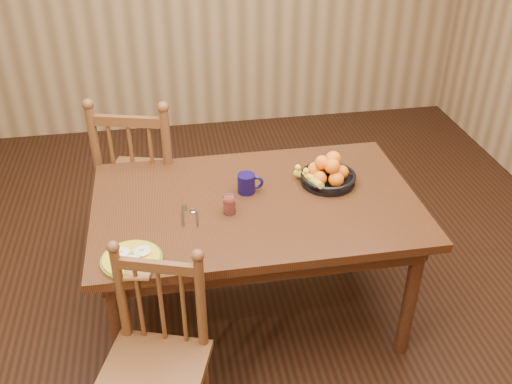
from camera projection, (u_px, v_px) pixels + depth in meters
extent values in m
cube|color=black|center=(256.00, 312.00, 3.22)|extent=(4.50, 5.00, 0.01)
cube|color=black|center=(256.00, 204.00, 2.83)|extent=(1.60, 1.00, 0.04)
cube|color=black|center=(243.00, 174.00, 3.22)|extent=(1.40, 0.04, 0.10)
cube|color=black|center=(272.00, 270.00, 2.52)|extent=(1.40, 0.04, 0.10)
cube|color=black|center=(392.00, 203.00, 2.97)|extent=(0.04, 0.84, 0.10)
cube|color=black|center=(110.00, 231.00, 2.77)|extent=(0.04, 0.84, 0.10)
cylinder|color=black|center=(120.00, 335.00, 2.60)|extent=(0.07, 0.07, 0.70)
cylinder|color=black|center=(410.00, 299.00, 2.80)|extent=(0.07, 0.07, 0.70)
cylinder|color=black|center=(124.00, 232.00, 3.26)|extent=(0.07, 0.07, 0.70)
cylinder|color=black|center=(358.00, 209.00, 3.47)|extent=(0.07, 0.07, 0.70)
cube|color=#4E2E17|center=(147.00, 180.00, 3.46)|extent=(0.60, 0.58, 0.04)
cylinder|color=#4E2E17|center=(188.00, 201.00, 3.75)|extent=(0.04, 0.04, 0.48)
cylinder|color=#4E2E17|center=(129.00, 197.00, 3.78)|extent=(0.04, 0.04, 0.48)
cylinder|color=#4E2E17|center=(176.00, 235.00, 3.43)|extent=(0.04, 0.04, 0.48)
cylinder|color=#4E2E17|center=(111.00, 231.00, 3.46)|extent=(0.04, 0.04, 0.48)
cylinder|color=#4E2E17|center=(168.00, 156.00, 3.11)|extent=(0.05, 0.05, 0.58)
cylinder|color=#4E2E17|center=(96.00, 153.00, 3.15)|extent=(0.05, 0.05, 0.58)
cylinder|color=#4E2E17|center=(133.00, 163.00, 3.16)|extent=(0.02, 0.02, 0.45)
cube|color=#4E2E17|center=(127.00, 121.00, 3.02)|extent=(0.40, 0.14, 0.06)
cube|color=#4E2E17|center=(153.00, 373.00, 2.32)|extent=(0.52, 0.51, 0.04)
cylinder|color=#4E2E17|center=(133.00, 374.00, 2.60)|extent=(0.03, 0.03, 0.41)
cylinder|color=#4E2E17|center=(205.00, 383.00, 2.55)|extent=(0.03, 0.03, 0.41)
cylinder|color=#4E2E17|center=(121.00, 294.00, 2.36)|extent=(0.04, 0.04, 0.49)
cylinder|color=#4E2E17|center=(201.00, 303.00, 2.32)|extent=(0.04, 0.04, 0.49)
cylinder|color=#4E2E17|center=(162.00, 307.00, 2.37)|extent=(0.02, 0.02, 0.38)
cube|color=#4E2E17|center=(157.00, 266.00, 2.25)|extent=(0.33, 0.14, 0.05)
cylinder|color=#59601E|center=(132.00, 260.00, 2.42)|extent=(0.26, 0.26, 0.01)
cylinder|color=gold|center=(131.00, 258.00, 2.42)|extent=(0.24, 0.24, 0.01)
ellipsoid|color=silver|center=(121.00, 252.00, 2.43)|extent=(0.08, 0.08, 0.01)
cube|color=#F2E08C|center=(120.00, 250.00, 2.43)|extent=(0.02, 0.02, 0.01)
ellipsoid|color=silver|center=(142.00, 251.00, 2.44)|extent=(0.08, 0.08, 0.01)
cube|color=#F2E08C|center=(142.00, 249.00, 2.44)|extent=(0.02, 0.02, 0.01)
ellipsoid|color=silver|center=(131.00, 261.00, 2.39)|extent=(0.08, 0.08, 0.01)
cube|color=#F2E08C|center=(131.00, 259.00, 2.38)|extent=(0.02, 0.02, 0.01)
cube|color=brown|center=(138.00, 271.00, 2.33)|extent=(0.12, 0.12, 0.01)
cube|color=silver|center=(183.00, 218.00, 2.69)|extent=(0.02, 0.15, 0.00)
cube|color=silver|center=(184.00, 208.00, 2.76)|extent=(0.03, 0.05, 0.00)
cube|color=silver|center=(197.00, 219.00, 2.68)|extent=(0.01, 0.12, 0.00)
ellipsoid|color=silver|center=(193.00, 211.00, 2.74)|extent=(0.03, 0.04, 0.01)
cylinder|color=#0F0935|center=(246.00, 183.00, 2.86)|extent=(0.09, 0.09, 0.10)
torus|color=#0F0935|center=(256.00, 182.00, 2.87)|extent=(0.07, 0.03, 0.07)
cylinder|color=black|center=(246.00, 176.00, 2.84)|extent=(0.08, 0.08, 0.00)
cylinder|color=silver|center=(229.00, 205.00, 2.71)|extent=(0.06, 0.06, 0.09)
cylinder|color=maroon|center=(229.00, 206.00, 2.71)|extent=(0.05, 0.05, 0.07)
cylinder|color=black|center=(328.00, 181.00, 2.95)|extent=(0.28, 0.28, 0.02)
torus|color=black|center=(328.00, 175.00, 2.94)|extent=(0.29, 0.29, 0.02)
cylinder|color=black|center=(328.00, 182.00, 2.96)|extent=(0.10, 0.10, 0.01)
sphere|color=orange|center=(341.00, 172.00, 2.94)|extent=(0.07, 0.07, 0.07)
sphere|color=orange|center=(329.00, 166.00, 2.99)|extent=(0.08, 0.08, 0.08)
sphere|color=orange|center=(316.00, 170.00, 2.95)|extent=(0.08, 0.08, 0.08)
sphere|color=orange|center=(320.00, 178.00, 2.89)|extent=(0.07, 0.07, 0.07)
sphere|color=orange|center=(336.00, 179.00, 2.88)|extent=(0.08, 0.08, 0.08)
sphere|color=orange|center=(333.00, 159.00, 2.92)|extent=(0.08, 0.08, 0.08)
sphere|color=orange|center=(322.00, 163.00, 2.90)|extent=(0.07, 0.07, 0.07)
sphere|color=orange|center=(332.00, 166.00, 2.86)|extent=(0.08, 0.08, 0.08)
cylinder|color=yellow|center=(313.00, 181.00, 2.89)|extent=(0.10, 0.17, 0.07)
cylinder|color=yellow|center=(307.00, 176.00, 2.93)|extent=(0.14, 0.15, 0.07)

